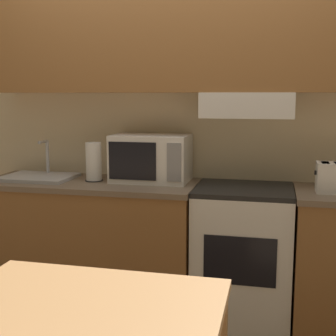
{
  "coord_description": "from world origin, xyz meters",
  "views": [
    {
      "loc": [
        0.66,
        -3.23,
        1.47
      ],
      "look_at": [
        0.05,
        -0.53,
        1.04
      ],
      "focal_mm": 50.0,
      "sensor_mm": 36.0,
      "label": 1
    }
  ],
  "objects": [
    {
      "name": "ground_plane",
      "position": [
        0.0,
        0.0,
        0.0
      ],
      "size": [
        16.0,
        16.0,
        0.0
      ],
      "primitive_type": "plane",
      "color": "#7F664C"
    },
    {
      "name": "wall_back",
      "position": [
        0.01,
        -0.06,
        1.51
      ],
      "size": [
        4.97,
        0.38,
        2.55
      ],
      "color": "beige",
      "rests_on": "ground_plane"
    },
    {
      "name": "lower_counter_main",
      "position": [
        -0.56,
        -0.28,
        0.44
      ],
      "size": [
        1.47,
        0.59,
        0.89
      ],
      "color": "#936033",
      "rests_on": "ground_plane"
    },
    {
      "name": "lower_counter_right_stub",
      "position": [
        1.05,
        -0.28,
        0.45
      ],
      "size": [
        0.49,
        0.59,
        0.89
      ],
      "color": "#936033",
      "rests_on": "ground_plane"
    },
    {
      "name": "stove_range",
      "position": [
        0.49,
        -0.27,
        0.44
      ],
      "size": [
        0.62,
        0.55,
        0.89
      ],
      "color": "white",
      "rests_on": "ground_plane"
    },
    {
      "name": "microwave",
      "position": [
        -0.15,
        -0.19,
        1.05
      ],
      "size": [
        0.51,
        0.34,
        0.32
      ],
      "color": "white",
      "rests_on": "lower_counter_main"
    },
    {
      "name": "sink_basin",
      "position": [
        -0.94,
        -0.28,
        0.91
      ],
      "size": [
        0.48,
        0.37,
        0.26
      ],
      "color": "#B7BABF",
      "rests_on": "lower_counter_main"
    },
    {
      "name": "paper_towel_roll",
      "position": [
        -0.53,
        -0.27,
        1.02
      ],
      "size": [
        0.12,
        0.12,
        0.26
      ],
      "color": "black",
      "rests_on": "lower_counter_main"
    }
  ]
}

